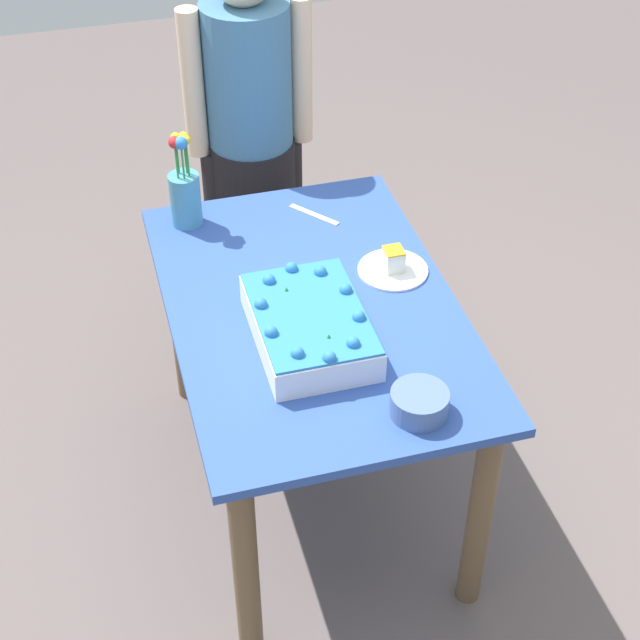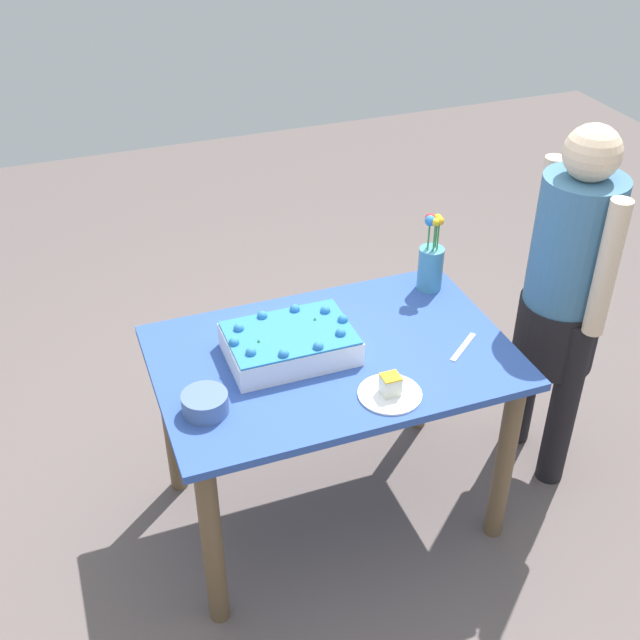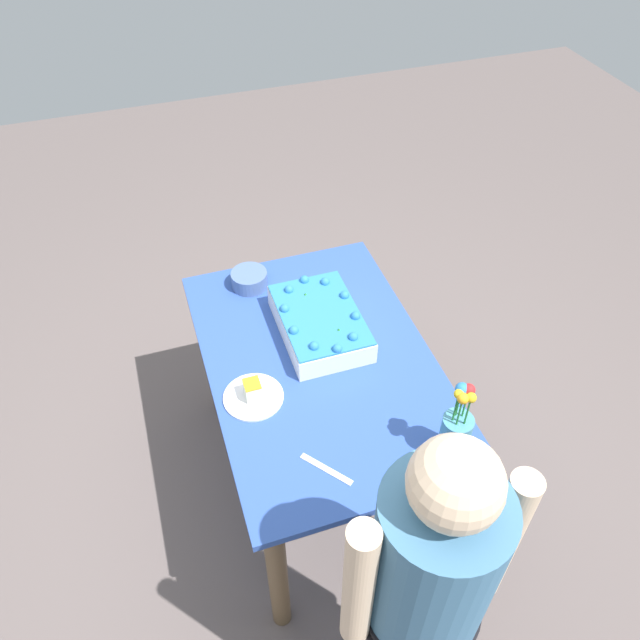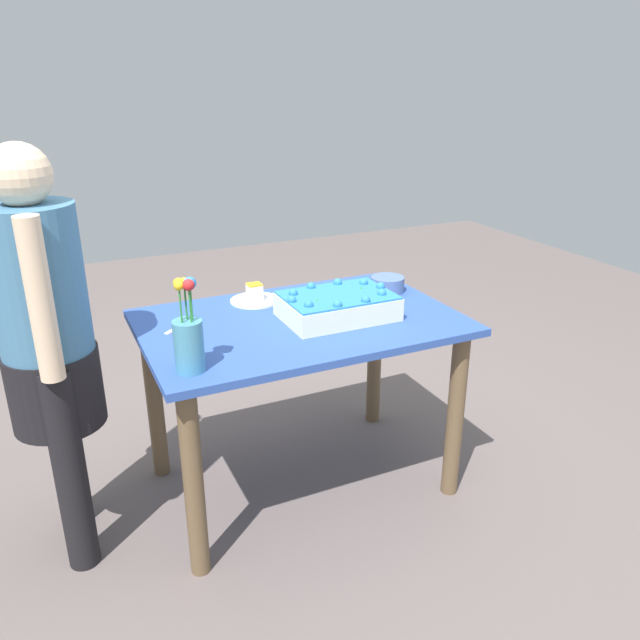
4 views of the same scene
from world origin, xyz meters
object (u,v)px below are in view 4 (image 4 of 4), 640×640
object	(u,v)px
serving_plate_with_slice	(255,297)
cake_knife	(182,326)
fruit_bowl	(387,284)
person_standing	(47,336)
flower_vase	(188,339)
sheet_cake	(337,305)

from	to	relation	value
serving_plate_with_slice	cake_knife	distance (m)	0.38
cake_knife	fruit_bowl	bearing A→B (deg)	142.60
serving_plate_with_slice	cake_knife	xyz separation A→B (m)	(-0.35, -0.15, -0.02)
fruit_bowl	serving_plate_with_slice	bearing A→B (deg)	167.49
person_standing	fruit_bowl	bearing A→B (deg)	4.96
cake_knife	fruit_bowl	size ratio (longest dim) A/B	1.26
serving_plate_with_slice	person_standing	xyz separation A→B (m)	(-0.83, -0.25, 0.06)
serving_plate_with_slice	flower_vase	xyz separation A→B (m)	(-0.42, -0.55, 0.09)
flower_vase	person_standing	xyz separation A→B (m)	(-0.41, 0.30, -0.03)
cake_knife	person_standing	size ratio (longest dim) A/B	0.13
serving_plate_with_slice	person_standing	distance (m)	0.87
sheet_cake	person_standing	xyz separation A→B (m)	(-1.06, 0.07, 0.03)
cake_knife	person_standing	bearing A→B (deg)	-26.46
sheet_cake	serving_plate_with_slice	bearing A→B (deg)	126.21
cake_knife	flower_vase	world-z (taller)	flower_vase
sheet_cake	cake_knife	xyz separation A→B (m)	(-0.59, 0.17, -0.05)
serving_plate_with_slice	person_standing	world-z (taller)	person_standing
serving_plate_with_slice	person_standing	bearing A→B (deg)	-163.14
person_standing	cake_knife	bearing A→B (deg)	12.15
flower_vase	serving_plate_with_slice	bearing A→B (deg)	52.76
sheet_cake	flower_vase	world-z (taller)	flower_vase
serving_plate_with_slice	fruit_bowl	distance (m)	0.60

